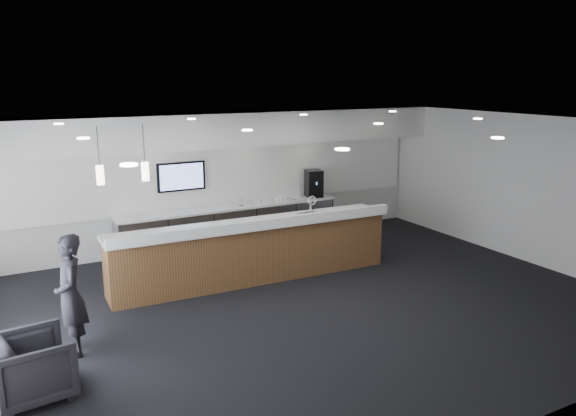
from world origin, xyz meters
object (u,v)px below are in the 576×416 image
service_counter (253,250)px  lounge_guest (70,296)px  coffee_machine (314,183)px  armchair (34,367)px

service_counter → lounge_guest: bearing=-155.1°
coffee_machine → lounge_guest: lounge_guest is taller
service_counter → coffee_machine: (2.56, 2.08, 0.69)m
coffee_machine → armchair: size_ratio=0.73×
coffee_machine → armchair: (-6.53, -4.46, -0.87)m
armchair → lounge_guest: bearing=-38.1°
coffee_machine → armchair: bearing=-132.9°
armchair → lounge_guest: 1.18m
armchair → coffee_machine: bearing=-62.0°
service_counter → coffee_machine: 3.37m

